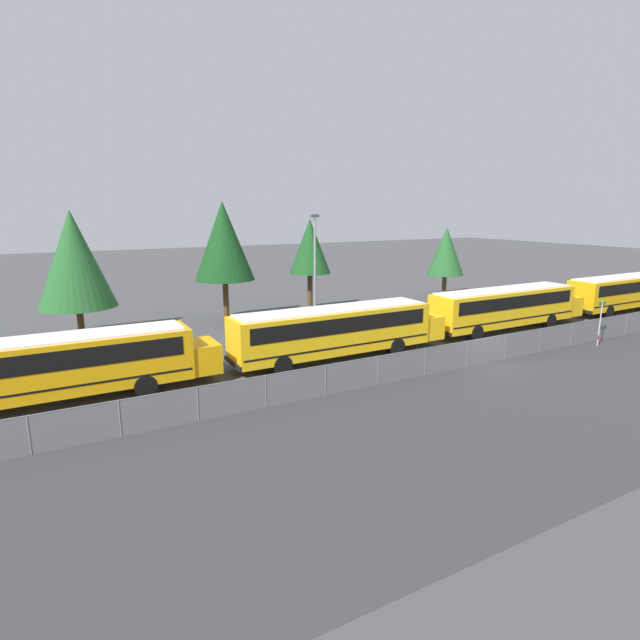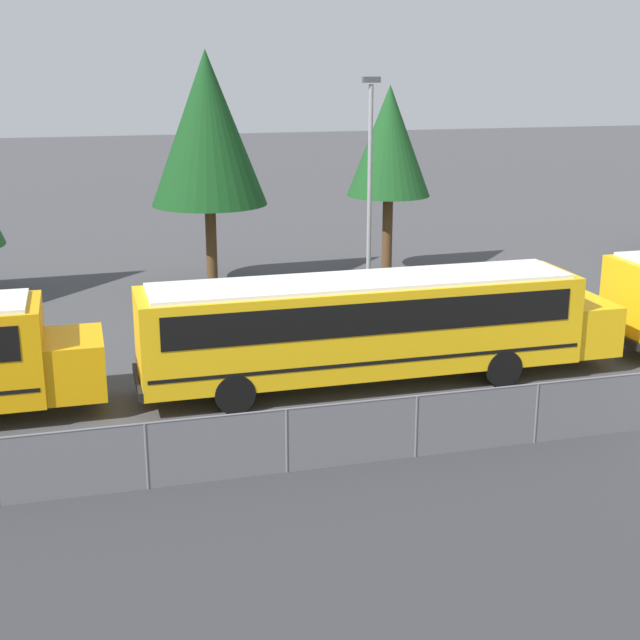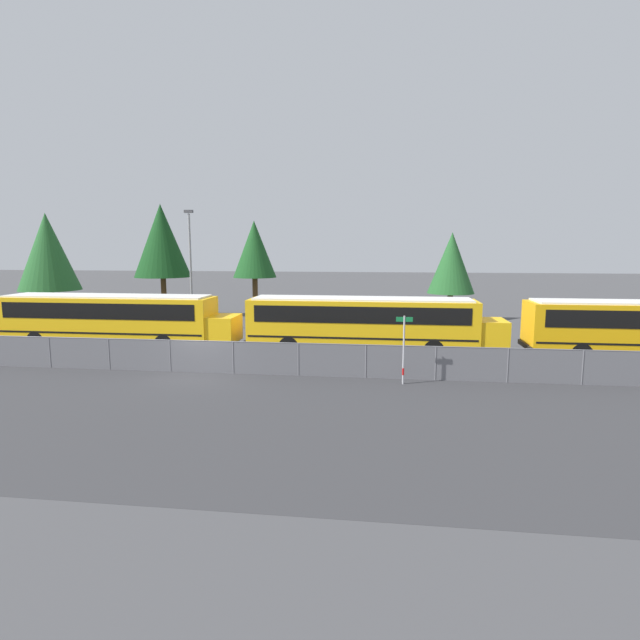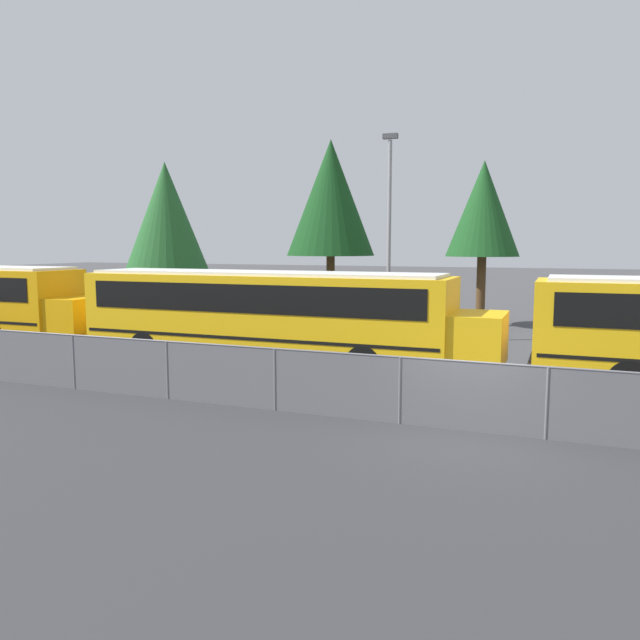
{
  "view_description": "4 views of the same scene",
  "coord_description": "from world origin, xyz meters",
  "px_view_note": "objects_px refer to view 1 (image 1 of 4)",
  "views": [
    {
      "loc": [
        -21.96,
        -19.67,
        8.72
      ],
      "look_at": [
        -7.93,
        5.68,
        2.32
      ],
      "focal_mm": 28.0,
      "sensor_mm": 36.0,
      "label": 1
    },
    {
      "loc": [
        -14.86,
        -17.83,
        8.84
      ],
      "look_at": [
        -8.46,
        5.64,
        1.82
      ],
      "focal_mm": 50.0,
      "sensor_mm": 36.0,
      "label": 2
    },
    {
      "loc": [
        8.4,
        -22.01,
        5.82
      ],
      "look_at": [
        5.06,
        4.34,
        1.97
      ],
      "focal_mm": 28.0,
      "sensor_mm": 36.0,
      "label": 3
    },
    {
      "loc": [
        1.78,
        -13.27,
        3.98
      ],
      "look_at": [
        -5.22,
        4.47,
        1.68
      ],
      "focal_mm": 35.0,
      "sensor_mm": 36.0,
      "label": 4
    }
  ],
  "objects_px": {
    "school_bus_3": "(626,290)",
    "tree_3": "(446,252)",
    "school_bus_2": "(507,305)",
    "school_bus_0": "(58,363)",
    "tree_0": "(310,247)",
    "light_pole": "(315,269)",
    "tree_1": "(74,259)",
    "tree_2": "(224,241)",
    "school_bus_1": "(338,328)",
    "street_sign": "(600,322)"
  },
  "relations": [
    {
      "from": "school_bus_3",
      "to": "tree_3",
      "type": "xyz_separation_m",
      "value": [
        -8.78,
        13.35,
        2.74
      ]
    },
    {
      "from": "school_bus_1",
      "to": "light_pole",
      "type": "bearing_deg",
      "value": 72.64
    },
    {
      "from": "school_bus_3",
      "to": "street_sign",
      "type": "height_order",
      "value": "school_bus_3"
    },
    {
      "from": "school_bus_0",
      "to": "tree_2",
      "type": "relative_size",
      "value": 1.49
    },
    {
      "from": "street_sign",
      "to": "tree_0",
      "type": "relative_size",
      "value": 0.37
    },
    {
      "from": "school_bus_3",
      "to": "tree_2",
      "type": "bearing_deg",
      "value": 158.93
    },
    {
      "from": "school_bus_2",
      "to": "light_pole",
      "type": "bearing_deg",
      "value": 152.67
    },
    {
      "from": "tree_1",
      "to": "school_bus_0",
      "type": "bearing_deg",
      "value": -97.75
    },
    {
      "from": "tree_0",
      "to": "tree_1",
      "type": "distance_m",
      "value": 18.1
    },
    {
      "from": "school_bus_1",
      "to": "tree_1",
      "type": "bearing_deg",
      "value": 135.47
    },
    {
      "from": "school_bus_0",
      "to": "tree_1",
      "type": "distance_m",
      "value": 13.23
    },
    {
      "from": "school_bus_3",
      "to": "tree_3",
      "type": "height_order",
      "value": "tree_3"
    },
    {
      "from": "light_pole",
      "to": "school_bus_2",
      "type": "bearing_deg",
      "value": -27.33
    },
    {
      "from": "street_sign",
      "to": "tree_2",
      "type": "xyz_separation_m",
      "value": [
        -19.1,
        18.39,
        4.81
      ]
    },
    {
      "from": "light_pole",
      "to": "tree_3",
      "type": "bearing_deg",
      "value": 19.92
    },
    {
      "from": "school_bus_1",
      "to": "tree_0",
      "type": "relative_size",
      "value": 1.75
    },
    {
      "from": "light_pole",
      "to": "tree_2",
      "type": "relative_size",
      "value": 0.9
    },
    {
      "from": "school_bus_0",
      "to": "school_bus_1",
      "type": "xyz_separation_m",
      "value": [
        14.76,
        -0.21,
        0.0
      ]
    },
    {
      "from": "school_bus_1",
      "to": "street_sign",
      "type": "distance_m",
      "value": 17.44
    },
    {
      "from": "tree_1",
      "to": "tree_3",
      "type": "relative_size",
      "value": 1.25
    },
    {
      "from": "tree_0",
      "to": "tree_1",
      "type": "bearing_deg",
      "value": -179.19
    },
    {
      "from": "school_bus_0",
      "to": "tree_0",
      "type": "distance_m",
      "value": 23.93
    },
    {
      "from": "tree_0",
      "to": "tree_3",
      "type": "relative_size",
      "value": 1.14
    },
    {
      "from": "school_bus_3",
      "to": "tree_1",
      "type": "bearing_deg",
      "value": 163.49
    },
    {
      "from": "tree_3",
      "to": "street_sign",
      "type": "bearing_deg",
      "value": -102.82
    },
    {
      "from": "tree_1",
      "to": "tree_2",
      "type": "xyz_separation_m",
      "value": [
        10.39,
        -0.21,
        0.9
      ]
    },
    {
      "from": "tree_0",
      "to": "school_bus_2",
      "type": "bearing_deg",
      "value": -53.18
    },
    {
      "from": "street_sign",
      "to": "tree_2",
      "type": "height_order",
      "value": "tree_2"
    },
    {
      "from": "school_bus_0",
      "to": "school_bus_3",
      "type": "height_order",
      "value": "same"
    },
    {
      "from": "school_bus_0",
      "to": "tree_0",
      "type": "xyz_separation_m",
      "value": [
        19.81,
        12.87,
        3.8
      ]
    },
    {
      "from": "tree_1",
      "to": "tree_3",
      "type": "xyz_separation_m",
      "value": [
        33.89,
        0.7,
        -0.86
      ]
    },
    {
      "from": "school_bus_1",
      "to": "tree_0",
      "type": "height_order",
      "value": "tree_0"
    },
    {
      "from": "school_bus_2",
      "to": "tree_3",
      "type": "height_order",
      "value": "tree_3"
    },
    {
      "from": "school_bus_1",
      "to": "tree_2",
      "type": "height_order",
      "value": "tree_2"
    },
    {
      "from": "school_bus_0",
      "to": "tree_1",
      "type": "bearing_deg",
      "value": 82.25
    },
    {
      "from": "school_bus_3",
      "to": "tree_3",
      "type": "distance_m",
      "value": 16.21
    },
    {
      "from": "school_bus_1",
      "to": "school_bus_2",
      "type": "distance_m",
      "value": 14.67
    },
    {
      "from": "light_pole",
      "to": "tree_1",
      "type": "xyz_separation_m",
      "value": [
        -15.15,
        6.09,
        0.88
      ]
    },
    {
      "from": "tree_2",
      "to": "tree_3",
      "type": "xyz_separation_m",
      "value": [
        23.5,
        0.91,
        -1.76
      ]
    },
    {
      "from": "school_bus_2",
      "to": "school_bus_3",
      "type": "distance_m",
      "value": 14.95
    },
    {
      "from": "school_bus_0",
      "to": "school_bus_2",
      "type": "bearing_deg",
      "value": 0.06
    },
    {
      "from": "school_bus_0",
      "to": "school_bus_3",
      "type": "distance_m",
      "value": 44.38
    },
    {
      "from": "school_bus_2",
      "to": "school_bus_3",
      "type": "height_order",
      "value": "same"
    },
    {
      "from": "school_bus_0",
      "to": "tree_1",
      "type": "xyz_separation_m",
      "value": [
        1.72,
        12.62,
        3.6
      ]
    },
    {
      "from": "light_pole",
      "to": "tree_3",
      "type": "height_order",
      "value": "light_pole"
    },
    {
      "from": "tree_2",
      "to": "school_bus_3",
      "type": "bearing_deg",
      "value": -21.07
    },
    {
      "from": "school_bus_1",
      "to": "school_bus_2",
      "type": "xyz_separation_m",
      "value": [
        14.67,
        0.25,
        0.0
      ]
    },
    {
      "from": "school_bus_0",
      "to": "light_pole",
      "type": "distance_m",
      "value": 18.28
    },
    {
      "from": "school_bus_0",
      "to": "tree_0",
      "type": "height_order",
      "value": "tree_0"
    },
    {
      "from": "school_bus_1",
      "to": "tree_2",
      "type": "bearing_deg",
      "value": 101.87
    }
  ]
}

